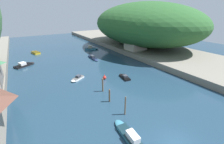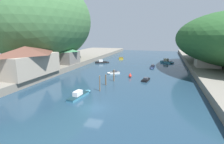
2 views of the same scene
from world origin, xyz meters
name	(u,v)px [view 1 (image 1 of 2)]	position (x,y,z in m)	size (l,w,h in m)	color
water_surface	(81,67)	(0.00, 30.00, 0.00)	(130.00, 130.00, 0.00)	#1E384C
right_bank	(154,51)	(27.92, 30.00, 0.76)	(22.00, 120.00, 1.52)	slate
hillside_right	(145,24)	(29.02, 36.90, 9.41)	(33.23, 46.52, 15.78)	#285628
right_bank_cottage	(136,42)	(21.25, 32.64, 4.11)	(6.69, 5.60, 5.01)	#B2A899
boat_navy_launch	(129,135)	(-4.04, 3.73, 0.37)	(1.92, 6.49, 1.24)	teal
boat_white_cruiser	(93,58)	(5.95, 34.89, 0.29)	(1.42, 6.13, 0.96)	navy
boat_open_rowboat	(77,79)	(-3.72, 22.81, 0.30)	(3.63, 2.78, 0.92)	white
boat_near_quay	(124,77)	(5.78, 18.11, 0.26)	(1.91, 4.14, 0.82)	black
boat_far_upstream	(35,52)	(-8.86, 51.81, 0.34)	(2.97, 4.89, 0.69)	gold
boat_moored_right	(25,65)	(-12.93, 39.12, 0.35)	(5.71, 4.44, 1.17)	black
boat_small_dinghy	(92,48)	(10.66, 46.23, 0.48)	(5.48, 3.86, 1.62)	teal
mooring_post_nearest	(125,106)	(-1.83, 7.55, 1.54)	(0.21, 0.21, 3.07)	brown
mooring_post_second	(109,95)	(-2.05, 11.64, 1.20)	(0.27, 0.27, 2.38)	brown
mooring_post_middle	(103,85)	(-1.32, 15.30, 1.37)	(0.29, 0.29, 2.73)	brown
channel_buoy_near	(104,77)	(1.59, 19.84, 0.45)	(0.78, 0.78, 1.17)	red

